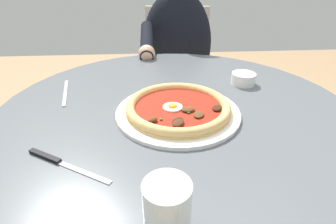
{
  "coord_description": "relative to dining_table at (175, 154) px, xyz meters",
  "views": [
    {
      "loc": [
        0.07,
        0.64,
        1.1
      ],
      "look_at": [
        0.03,
        0.04,
        0.76
      ],
      "focal_mm": 28.29,
      "sensor_mm": 36.0,
      "label": 1
    }
  ],
  "objects": [
    {
      "name": "dining_table",
      "position": [
        0.0,
        0.0,
        0.0
      ],
      "size": [
        0.97,
        0.97,
        0.76
      ],
      "color": "#565B60",
      "rests_on": "ground"
    },
    {
      "name": "pizza_on_plate",
      "position": [
        0.0,
        0.04,
        0.19
      ],
      "size": [
        0.32,
        0.32,
        0.03
      ],
      "color": "white",
      "rests_on": "dining_table"
    },
    {
      "name": "water_glass",
      "position": [
        0.05,
        0.39,
        0.21
      ],
      "size": [
        0.07,
        0.07,
        0.1
      ],
      "color": "silver",
      "rests_on": "dining_table"
    },
    {
      "name": "steak_knife",
      "position": [
        0.26,
        0.22,
        0.17
      ],
      "size": [
        0.18,
        0.11,
        0.01
      ],
      "color": "silver",
      "rests_on": "dining_table"
    },
    {
      "name": "ramekin_capers",
      "position": [
        -0.23,
        -0.14,
        0.19
      ],
      "size": [
        0.08,
        0.08,
        0.04
      ],
      "color": "white",
      "rests_on": "dining_table"
    },
    {
      "name": "fork_utensil",
      "position": [
        0.33,
        -0.11,
        0.17
      ],
      "size": [
        0.05,
        0.19,
        0.0
      ],
      "color": "#BCBCC1",
      "rests_on": "dining_table"
    },
    {
      "name": "diner_person",
      "position": [
        -0.07,
        -0.72,
        -0.08
      ],
      "size": [
        0.38,
        0.49,
        1.16
      ],
      "color": "#282833",
      "rests_on": "ground"
    },
    {
      "name": "cafe_chair_diner",
      "position": [
        -0.09,
        -0.86,
        -0.05
      ],
      "size": [
        0.45,
        0.45,
        0.89
      ],
      "color": "beige",
      "rests_on": "ground"
    }
  ]
}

